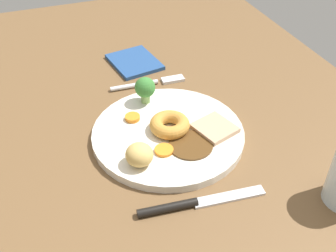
{
  "coord_description": "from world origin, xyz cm",
  "views": [
    {
      "loc": [
        51.71,
        -17.12,
        47.7
      ],
      "look_at": [
        3.01,
        0.92,
        6.0
      ],
      "focal_mm": 43.54,
      "sensor_mm": 36.0,
      "label": 1
    }
  ],
  "objects": [
    {
      "name": "yorkshire_pudding",
      "position": [
        2.92,
        1.25,
        6.11
      ],
      "size": [
        6.63,
        6.63,
        2.22
      ],
      "primitive_type": "torus",
      "color": "#C68938",
      "rests_on": "dinner_plate"
    },
    {
      "name": "dining_table",
      "position": [
        0.0,
        0.0,
        1.8
      ],
      "size": [
        120.0,
        84.0,
        3.6
      ],
      "primitive_type": "cube",
      "color": "brown",
      "rests_on": "ground"
    },
    {
      "name": "meat_slice_main",
      "position": [
        5.51,
        8.22,
        5.4
      ],
      "size": [
        7.66,
        7.47,
        0.8
      ],
      "primitive_type": "cube",
      "rotation": [
        0.0,
        0.0,
        3.45
      ],
      "color": "tan",
      "rests_on": "dinner_plate"
    },
    {
      "name": "fork",
      "position": [
        -13.34,
        3.08,
        3.99
      ],
      "size": [
        2.2,
        15.3,
        0.9
      ],
      "rotation": [
        0.0,
        0.0,
        1.53
      ],
      "color": "silver",
      "rests_on": "dining_table"
    },
    {
      "name": "roast_potato_left",
      "position": [
        8.75,
        -5.72,
        6.73
      ],
      "size": [
        5.53,
        5.48,
        3.47
      ],
      "primitive_type": "ellipsoid",
      "rotation": [
        0.0,
        0.0,
        1.97
      ],
      "color": "#D8B260",
      "rests_on": "dinner_plate"
    },
    {
      "name": "gravy_pool",
      "position": [
        7.75,
        3.0,
        5.15
      ],
      "size": [
        7.06,
        7.06,
        0.3
      ],
      "primitive_type": "cylinder",
      "color": "#563819",
      "rests_on": "dinner_plate"
    },
    {
      "name": "carrot_coin_front",
      "position": [
        -2.02,
        -3.69,
        5.35
      ],
      "size": [
        2.57,
        2.57,
        0.7
      ],
      "primitive_type": "cylinder",
      "color": "orange",
      "rests_on": "dinner_plate"
    },
    {
      "name": "folded_napkin",
      "position": [
        -22.28,
        2.64,
        4.0
      ],
      "size": [
        12.32,
        10.67,
        0.8
      ],
      "primitive_type": "cube",
      "rotation": [
        0.0,
        0.0,
        0.16
      ],
      "color": "navy",
      "rests_on": "dining_table"
    },
    {
      "name": "broccoli_floret",
      "position": [
        -6.18,
        0.0,
        7.9
      ],
      "size": [
        3.68,
        3.68,
        4.93
      ],
      "color": "#8CB766",
      "rests_on": "dinner_plate"
    },
    {
      "name": "dinner_plate",
      "position": [
        3.01,
        0.92,
        4.3
      ],
      "size": [
        25.17,
        25.17,
        1.4
      ],
      "primitive_type": "cylinder",
      "color": "silver",
      "rests_on": "dining_table"
    },
    {
      "name": "carrot_coin_back",
      "position": [
        7.54,
        -1.43,
        5.25
      ],
      "size": [
        2.96,
        2.96,
        0.51
      ],
      "primitive_type": "cylinder",
      "color": "orange",
      "rests_on": "dinner_plate"
    },
    {
      "name": "knife",
      "position": [
        17.94,
        -1.24,
        4.05
      ],
      "size": [
        3.23,
        18.55,
        1.2
      ],
      "rotation": [
        0.0,
        0.0,
        1.47
      ],
      "color": "black",
      "rests_on": "dining_table"
    }
  ]
}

